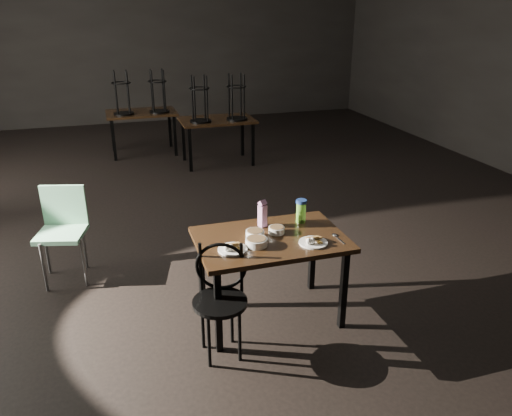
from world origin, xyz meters
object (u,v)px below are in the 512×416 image
object	(u,v)px
main_table	(270,246)
juice_carton	(262,214)
water_bottle	(301,211)
bentwood_chair	(221,291)
school_chair	(63,225)

from	to	relation	value
main_table	juice_carton	size ratio (longest dim) A/B	5.09
main_table	water_bottle	bearing A→B (deg)	31.93
main_table	bentwood_chair	bearing A→B (deg)	-148.51
bentwood_chair	main_table	bearing A→B (deg)	49.37
school_chair	juice_carton	bearing A→B (deg)	-16.69
bentwood_chair	school_chair	size ratio (longest dim) A/B	0.95
bentwood_chair	school_chair	world-z (taller)	school_chair
juice_carton	water_bottle	distance (m)	0.34
water_bottle	school_chair	bearing A→B (deg)	152.98
juice_carton	water_bottle	xyz separation A→B (m)	(0.34, -0.01, -0.00)
water_bottle	bentwood_chair	size ratio (longest dim) A/B	0.24
juice_carton	water_bottle	world-z (taller)	juice_carton
juice_carton	bentwood_chair	distance (m)	0.81
juice_carton	bentwood_chair	xyz separation A→B (m)	(-0.50, -0.53, -0.35)
main_table	school_chair	xyz separation A→B (m)	(-1.67, 1.24, -0.12)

